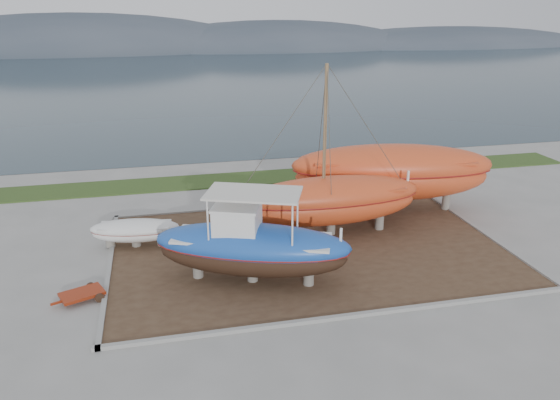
{
  "coord_description": "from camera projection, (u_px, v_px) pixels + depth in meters",
  "views": [
    {
      "loc": [
        -6.59,
        -18.64,
        11.01
      ],
      "look_at": [
        -1.4,
        4.0,
        2.61
      ],
      "focal_mm": 35.0,
      "sensor_mm": 36.0,
      "label": 1
    }
  ],
  "objects": [
    {
      "name": "grass_strip",
      "position": [
        262.0,
        178.0,
        36.41
      ],
      "size": [
        44.0,
        3.0,
        0.08
      ],
      "primitive_type": "cube",
      "color": "#284219",
      "rests_on": "ground"
    },
    {
      "name": "orange_sailboat",
      "position": [
        334.0,
        153.0,
        26.1
      ],
      "size": [
        9.12,
        2.82,
        8.4
      ],
      "primitive_type": null,
      "rotation": [
        0.0,
        0.0,
        0.02
      ],
      "color": "#C7441E",
      "rests_on": "dirt_patch"
    },
    {
      "name": "curb_frame",
      "position": [
        309.0,
        248.0,
        25.86
      ],
      "size": [
        18.6,
        12.6,
        0.15
      ],
      "primitive_type": null,
      "color": "gray",
      "rests_on": "ground"
    },
    {
      "name": "mountain_ridge",
      "position": [
        178.0,
        50.0,
        136.8
      ],
      "size": [
        200.0,
        36.0,
        20.0
      ],
      "primitive_type": null,
      "color": "#333D49",
      "rests_on": "ground"
    },
    {
      "name": "blue_caique",
      "position": [
        252.0,
        238.0,
        22.2
      ],
      "size": [
        8.52,
        5.3,
        3.92
      ],
      "primitive_type": null,
      "rotation": [
        0.0,
        0.0,
        -0.37
      ],
      "color": "#1C50B2",
      "rests_on": "dirt_patch"
    },
    {
      "name": "orange_bare_hull",
      "position": [
        391.0,
        179.0,
        30.12
      ],
      "size": [
        11.51,
        5.41,
        3.63
      ],
      "primitive_type": null,
      "rotation": [
        0.0,
        0.0,
        -0.2
      ],
      "color": "#C7441E",
      "rests_on": "dirt_patch"
    },
    {
      "name": "red_trailer",
      "position": [
        82.0,
        296.0,
        21.42
      ],
      "size": [
        2.68,
        2.04,
        0.34
      ],
      "primitive_type": null,
      "rotation": [
        0.0,
        0.0,
        0.4
      ],
      "color": "maroon",
      "rests_on": "ground"
    },
    {
      "name": "dirt_patch",
      "position": [
        309.0,
        249.0,
        25.87
      ],
      "size": [
        18.0,
        12.0,
        0.06
      ],
      "primitive_type": "cube",
      "color": "#422D1E",
      "rests_on": "ground"
    },
    {
      "name": "sea",
      "position": [
        196.0,
        77.0,
        86.38
      ],
      "size": [
        260.0,
        100.0,
        0.04
      ],
      "primitive_type": null,
      "color": "#1D303A",
      "rests_on": "ground"
    },
    {
      "name": "ground",
      "position": [
        335.0,
        290.0,
        22.22
      ],
      "size": [
        140.0,
        140.0,
        0.0
      ],
      "primitive_type": "plane",
      "color": "gray",
      "rests_on": "ground"
    },
    {
      "name": "white_dinghy",
      "position": [
        135.0,
        233.0,
        25.94
      ],
      "size": [
        4.39,
        2.18,
        1.26
      ],
      "primitive_type": null,
      "rotation": [
        0.0,
        0.0,
        -0.15
      ],
      "color": "white",
      "rests_on": "dirt_patch"
    }
  ]
}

